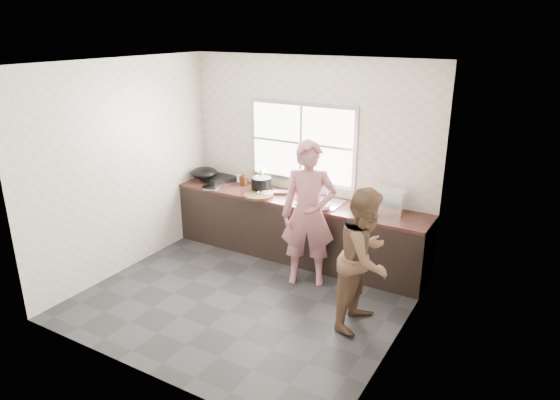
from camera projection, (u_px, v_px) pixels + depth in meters
The scene contains 30 objects.
floor at pixel (245, 298), 5.93m from camera, with size 3.60×3.20×0.01m, color #29292C.
ceiling at pixel (239, 62), 5.03m from camera, with size 3.60×3.20×0.01m, color silver.
wall_back at pixel (309, 158), 6.79m from camera, with size 3.60×0.01×2.70m, color beige.
wall_left at pixel (125, 167), 6.34m from camera, with size 0.01×3.20×2.70m, color beige.
wall_right at pixel (403, 220), 4.63m from camera, with size 0.01×3.20×2.70m, color beige.
wall_front at pixel (135, 242), 4.17m from camera, with size 3.60×0.01×2.70m, color beige.
cabinet at pixel (297, 229), 6.85m from camera, with size 3.60×0.62×0.82m, color black.
countertop at pixel (297, 200), 6.70m from camera, with size 3.60×0.64×0.04m, color #391C17.
sink at pixel (321, 202), 6.53m from camera, with size 0.55×0.45×0.02m, color silver.
faucet at pixel (328, 188), 6.64m from camera, with size 0.02×0.02×0.30m, color silver.
window_frame at pixel (302, 143), 6.76m from camera, with size 1.60×0.05×1.10m, color #9EA0A5.
window_glazing at pixel (301, 143), 6.74m from camera, with size 1.50×0.01×1.00m, color white.
woman at pixel (308, 219), 6.04m from camera, with size 0.62×0.41×1.69m, color #B26B73.
person_side at pixel (365, 258), 5.19m from camera, with size 0.75×0.58×1.54m, color brown.
cutting_board at pixel (259, 195), 6.75m from camera, with size 0.40×0.40×0.04m, color #302312.
cleaver at pixel (282, 191), 6.85m from camera, with size 0.22×0.11×0.01m, color silver.
bowl_mince at pixel (266, 194), 6.81m from camera, with size 0.21×0.21×0.05m, color white.
bowl_crabs at pixel (321, 207), 6.30m from camera, with size 0.20×0.20×0.06m, color white.
bowl_held at pixel (317, 202), 6.48m from camera, with size 0.18×0.18×0.06m, color silver.
black_pot at pixel (261, 185), 6.95m from camera, with size 0.28×0.28×0.20m, color black.
plate_food at pixel (259, 187), 7.12m from camera, with size 0.20×0.20×0.02m, color white.
bottle_green at pixel (261, 177), 7.16m from camera, with size 0.11×0.11×0.29m, color green.
bottle_brown_tall at pixel (244, 179), 7.22m from camera, with size 0.09×0.09×0.19m, color #412310.
bottle_brown_short at pixel (257, 183), 7.04m from camera, with size 0.14×0.14×0.19m, color #4B3012.
glass_jar at pixel (239, 178), 7.39m from camera, with size 0.07×0.07×0.10m, color white.
burner at pixel (219, 178), 7.46m from camera, with size 0.42×0.42×0.06m, color black.
wok at pixel (204, 173), 7.38m from camera, with size 0.40×0.40×0.15m, color black.
dish_rack at pixel (389, 201), 6.15m from camera, with size 0.41×0.28×0.30m, color white.
pot_lid_left at pixel (211, 187), 7.14m from camera, with size 0.27×0.27×0.01m, color silver.
pot_lid_right at pixel (222, 183), 7.34m from camera, with size 0.23×0.23×0.01m, color #BABCC2.
Camera 1 is at (2.97, -4.30, 3.06)m, focal length 32.00 mm.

